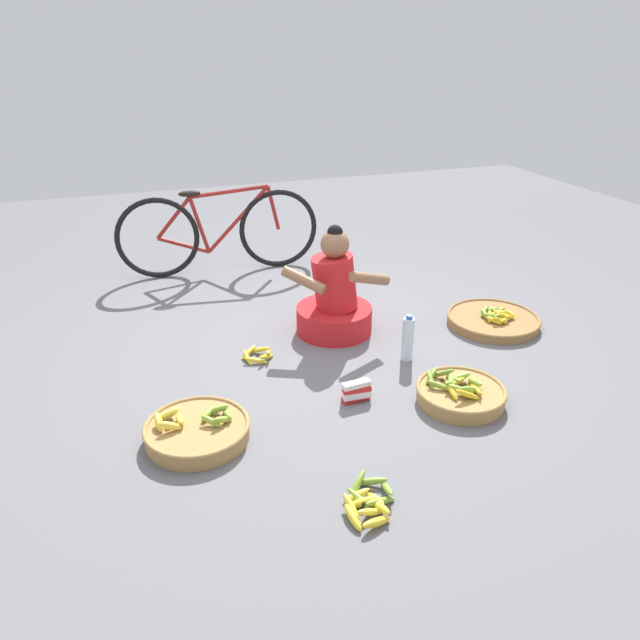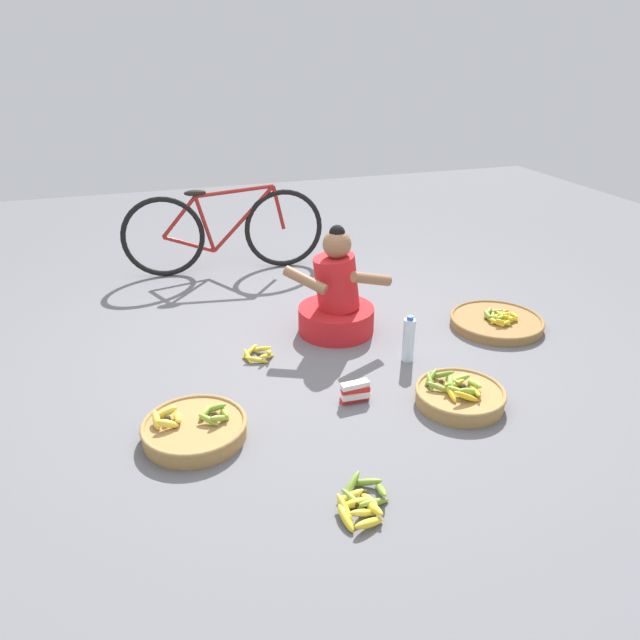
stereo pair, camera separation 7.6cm
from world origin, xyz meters
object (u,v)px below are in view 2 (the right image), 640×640
Objects in this scene: banana_basket_front_left at (459,395)px; loose_bananas_mid_left at (361,503)px; water_bottle at (409,340)px; banana_basket_back_center at (194,428)px; vendor_woman_front at (336,300)px; bicycle_leaning at (224,231)px; banana_basket_front_center at (497,321)px; loose_bananas_back_left at (258,354)px; packet_carton_stack at (355,392)px.

banana_basket_front_left reaches higher than loose_bananas_mid_left.
loose_bananas_mid_left is 1.07× the size of water_bottle.
banana_basket_back_center reaches higher than loose_bananas_mid_left.
vendor_woman_front is 1.74m from loose_bananas_mid_left.
bicycle_leaning is 5.55× the size of water_bottle.
vendor_woman_front is 1.15m from banana_basket_front_center.
loose_bananas_back_left is (-0.95, 0.86, -0.03)m from banana_basket_front_left.
vendor_woman_front is at bearing -70.20° from bicycle_leaning.
banana_basket_front_center is 0.85m from water_bottle.
banana_basket_front_center is at bearing 46.47° from banana_basket_front_left.
loose_bananas_back_left is (-1.70, 0.07, -0.01)m from banana_basket_front_center.
vendor_woman_front is 0.90m from packet_carton_stack.
vendor_woman_front is at bearing 77.56° from packet_carton_stack.
banana_basket_front_center is 3.86× the size of packet_carton_stack.
bicycle_leaning reaches higher than banana_basket_front_center.
packet_carton_stack reaches higher than loose_bananas_back_left.
bicycle_leaning is 7.53× the size of loose_bananas_back_left.
banana_basket_front_center is 2.11× the size of water_bottle.
loose_bananas_mid_left is (0.13, -1.45, 0.00)m from loose_bananas_back_left.
vendor_woman_front is at bearing 119.08° from water_bottle.
packet_carton_stack is (-0.48, -0.34, -0.09)m from water_bottle.
bicycle_leaning is 2.12m from water_bottle.
packet_carton_stack is at bearing -82.01° from bicycle_leaning.
banana_basket_back_center is 0.96m from loose_bananas_mid_left.
bicycle_leaning is 2.36m from banana_basket_front_center.
loose_bananas_back_left is at bearing 55.70° from banana_basket_back_center.
banana_basket_front_center is at bearing -2.31° from loose_bananas_back_left.
packet_carton_stack is (-0.19, -0.86, -0.18)m from vendor_woman_front.
loose_bananas_mid_left is at bearing -143.91° from banana_basket_front_left.
loose_bananas_mid_left is at bearing -89.14° from bicycle_leaning.
bicycle_leaning is at bearing 133.55° from banana_basket_front_center.
vendor_woman_front is 2.47× the size of water_bottle.
loose_bananas_mid_left is at bearing -105.67° from vendor_woman_front.
loose_bananas_back_left and loose_bananas_mid_left have the same top height.
packet_carton_stack is at bearing -155.45° from banana_basket_front_center.
vendor_woman_front is at bearing 165.99° from banana_basket_front_center.
water_bottle is at bearing -19.83° from loose_bananas_back_left.
vendor_woman_front is at bearing 74.33° from loose_bananas_mid_left.
bicycle_leaning is 2.65m from banana_basket_front_left.
bicycle_leaning is at bearing 90.86° from loose_bananas_mid_left.
bicycle_leaning is 2.43m from banana_basket_back_center.
banana_basket_back_center is 0.90m from packet_carton_stack.
banana_basket_front_left is at bearing -42.16° from loose_bananas_back_left.
banana_basket_front_left is 1.52× the size of loose_bananas_mid_left.
bicycle_leaning is 3.18× the size of banana_basket_back_center.
vendor_woman_front reaches higher than banana_basket_front_center.
packet_carton_stack is (0.27, 0.79, 0.03)m from loose_bananas_mid_left.
water_bottle is (0.89, -0.32, 0.12)m from loose_bananas_back_left.
banana_basket_front_left reaches higher than banana_basket_front_center.
bicycle_leaning is at bearing 87.07° from loose_bananas_back_left.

